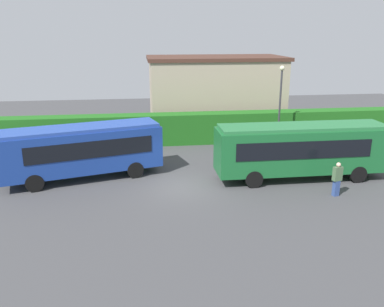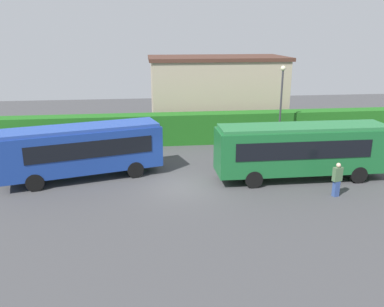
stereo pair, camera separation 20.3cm
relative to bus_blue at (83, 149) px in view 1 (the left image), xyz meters
name	(u,v)px [view 1 (the left image)]	position (x,y,z in m)	size (l,w,h in m)	color
ground_plane	(181,188)	(5.58, -2.29, -1.84)	(64.00, 64.00, 0.00)	#424244
bus_blue	(83,149)	(0.00, 0.00, 0.00)	(9.45, 4.66, 3.20)	navy
bus_green	(302,148)	(12.81, -1.69, 0.05)	(10.23, 2.43, 3.29)	#19602D
person_left	(26,158)	(-3.76, 1.78, -0.96)	(0.27, 0.47, 1.69)	#334C8C
person_center	(337,178)	(13.72, -4.48, -0.85)	(0.54, 0.37, 1.88)	#334C8C
hedge_row	(168,129)	(5.58, 7.13, -0.66)	(44.00, 1.53, 2.37)	#1E621B
depot_building	(215,93)	(10.17, 11.93, 1.37)	(11.91, 6.22, 6.40)	tan
lamppost	(280,99)	(13.61, 4.69, 1.95)	(0.36, 0.36, 6.14)	#38383D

